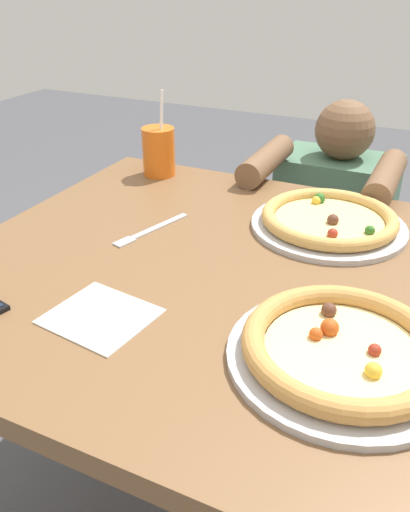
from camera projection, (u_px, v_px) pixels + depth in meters
dining_table at (238, 319)px, 1.05m from camera, size 1.11×0.94×0.75m
pizza_near at (343, 349)px, 0.76m from camera, size 0.33×0.33×0.05m
pizza_far at (329, 220)px, 1.14m from camera, size 0.33×0.33×0.04m
drink_cup_colored at (159, 151)px, 1.41m from camera, size 0.09×0.09×0.22m
paper_napkin at (100, 316)px, 0.86m from camera, size 0.18×0.16×0.00m
fork at (149, 231)px, 1.13m from camera, size 0.08×0.20×0.00m
diner_seated at (328, 254)px, 1.73m from camera, size 0.38×0.51×0.92m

